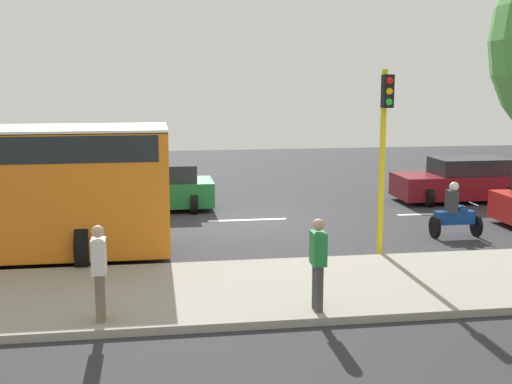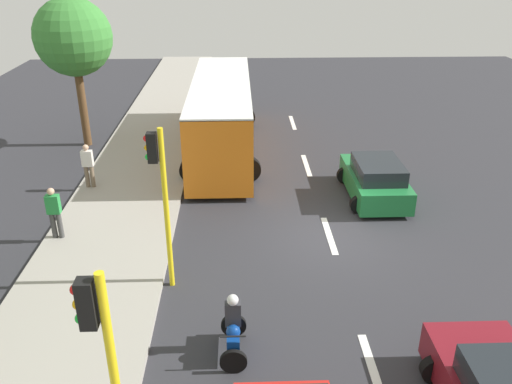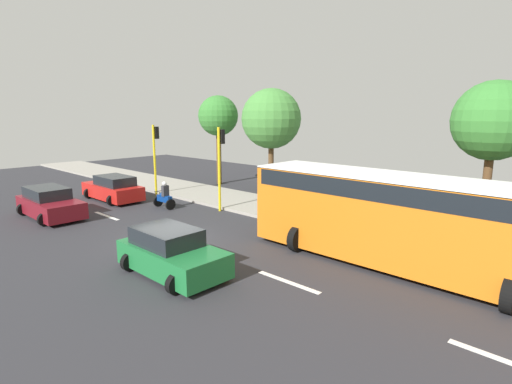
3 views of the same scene
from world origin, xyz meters
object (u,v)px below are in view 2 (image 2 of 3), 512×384
object	(u,v)px
car_green	(375,180)
traffic_light_corner	(106,364)
motorcycle	(233,330)
traffic_light_midblock	(161,188)
street_tree_south	(73,38)
pedestrian_by_tree	(54,211)
pedestrian_near_signal	(88,164)
city_bus	(222,111)

from	to	relation	value
car_green	traffic_light_corner	distance (m)	13.60
motorcycle	traffic_light_corner	distance (m)	4.51
car_green	traffic_light_midblock	bearing A→B (deg)	37.45
motorcycle	street_tree_south	xyz separation A→B (m)	(6.88, -14.21, 4.23)
traffic_light_corner	traffic_light_midblock	bearing A→B (deg)	-90.00
pedestrian_by_tree	traffic_light_midblock	world-z (taller)	traffic_light_midblock
pedestrian_by_tree	traffic_light_corner	size ratio (longest dim) A/B	0.38
pedestrian_near_signal	traffic_light_corner	xyz separation A→B (m)	(-3.66, 12.50, 1.87)
pedestrian_by_tree	street_tree_south	bearing A→B (deg)	-81.34
motorcycle	pedestrian_near_signal	bearing A→B (deg)	-58.91
car_green	city_bus	size ratio (longest dim) A/B	0.36
car_green	traffic_light_midblock	xyz separation A→B (m)	(6.94, 5.32, 2.22)
car_green	street_tree_south	size ratio (longest dim) A/B	0.59
motorcycle	traffic_light_midblock	size ratio (longest dim) A/B	0.34
motorcycle	pedestrian_by_tree	size ratio (longest dim) A/B	0.91
motorcycle	pedestrian_near_signal	size ratio (longest dim) A/B	0.91
pedestrian_near_signal	street_tree_south	size ratio (longest dim) A/B	0.26
street_tree_south	traffic_light_midblock	bearing A→B (deg)	113.89
city_bus	motorcycle	size ratio (longest dim) A/B	7.19
street_tree_south	pedestrian_by_tree	bearing A→B (deg)	98.66
car_green	city_bus	bearing A→B (deg)	-42.36
motorcycle	traffic_light_corner	xyz separation A→B (m)	(1.79, 3.45, 2.29)
motorcycle	traffic_light_corner	size ratio (longest dim) A/B	0.34
pedestrian_by_tree	street_tree_south	world-z (taller)	street_tree_south
pedestrian_by_tree	city_bus	bearing A→B (deg)	-121.70
motorcycle	pedestrian_by_tree	bearing A→B (deg)	-43.34
city_bus	car_green	bearing A→B (deg)	137.64
street_tree_south	city_bus	bearing A→B (deg)	171.21
city_bus	pedestrian_near_signal	world-z (taller)	city_bus
traffic_light_corner	street_tree_south	size ratio (longest dim) A/B	0.68
car_green	pedestrian_near_signal	world-z (taller)	pedestrian_near_signal
motorcycle	traffic_light_midblock	bearing A→B (deg)	-56.55
pedestrian_near_signal	pedestrian_by_tree	xyz separation A→B (m)	(0.06, 3.85, 0.00)
motorcycle	street_tree_south	size ratio (longest dim) A/B	0.23
pedestrian_near_signal	traffic_light_corner	bearing A→B (deg)	106.33
car_green	pedestrian_by_tree	world-z (taller)	pedestrian_by_tree
street_tree_south	pedestrian_near_signal	bearing A→B (deg)	105.46
motorcycle	pedestrian_near_signal	distance (m)	10.57
city_bus	street_tree_south	bearing A→B (deg)	-8.79
traffic_light_corner	street_tree_south	world-z (taller)	street_tree_south
pedestrian_near_signal	traffic_light_midblock	world-z (taller)	traffic_light_midblock
car_green	city_bus	xyz separation A→B (m)	(5.70, -5.20, 1.14)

